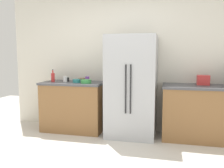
{
  "coord_description": "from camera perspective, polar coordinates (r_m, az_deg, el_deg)",
  "views": [
    {
      "loc": [
        0.84,
        -2.75,
        1.45
      ],
      "look_at": [
        0.08,
        0.45,
        1.05
      ],
      "focal_mm": 38.85,
      "sensor_mm": 36.0,
      "label": 1
    }
  ],
  "objects": [
    {
      "name": "bowl_b",
      "position": [
        4.4,
        -6.13,
        0.6
      ],
      "size": [
        0.19,
        0.19,
        0.06
      ],
      "primitive_type": "cylinder",
      "color": "green",
      "rests_on": "counter_left"
    },
    {
      "name": "counter_right",
      "position": [
        4.41,
        21.59,
        -6.39
      ],
      "size": [
        1.51,
        0.65,
        0.93
      ],
      "color": "olive",
      "rests_on": "ground_plane"
    },
    {
      "name": "cup_b",
      "position": [
        4.55,
        -5.83,
        1.1
      ],
      "size": [
        0.08,
        0.08,
        0.11
      ],
      "primitive_type": "cylinder",
      "color": "purple",
      "rests_on": "counter_left"
    },
    {
      "name": "counter_left",
      "position": [
        4.71,
        -8.99,
        -5.15
      ],
      "size": [
        1.17,
        0.65,
        0.93
      ],
      "color": "olive",
      "rests_on": "ground_plane"
    },
    {
      "name": "kitchen_back_panel",
      "position": [
        4.7,
        3.08,
        5.94
      ],
      "size": [
        4.64,
        0.1,
        2.73
      ],
      "primitive_type": "cube",
      "color": "silver",
      "rests_on": "ground_plane"
    },
    {
      "name": "cup_a",
      "position": [
        4.74,
        -10.56,
        1.05
      ],
      "size": [
        0.08,
        0.08,
        0.08
      ],
      "primitive_type": "cylinder",
      "color": "black",
      "rests_on": "counter_left"
    },
    {
      "name": "bottle_a",
      "position": [
        4.73,
        -13.73,
        1.57
      ],
      "size": [
        0.07,
        0.07,
        0.24
      ],
      "color": "red",
      "rests_on": "counter_left"
    },
    {
      "name": "cup_c",
      "position": [
        4.64,
        -10.97,
        1.12
      ],
      "size": [
        0.08,
        0.08,
        0.11
      ],
      "primitive_type": "cylinder",
      "color": "white",
      "rests_on": "counter_left"
    },
    {
      "name": "bowl_a",
      "position": [
        4.71,
        -7.07,
        1.0
      ],
      "size": [
        0.16,
        0.16,
        0.06
      ],
      "primitive_type": "cylinder",
      "color": "brown",
      "rests_on": "counter_left"
    },
    {
      "name": "bowl_c",
      "position": [
        4.53,
        -8.33,
        0.74
      ],
      "size": [
        0.14,
        0.14,
        0.06
      ],
      "primitive_type": "cylinder",
      "color": "teal",
      "rests_on": "counter_left"
    },
    {
      "name": "refrigerator",
      "position": [
        4.29,
        4.62,
        -0.56
      ],
      "size": [
        0.86,
        0.73,
        1.78
      ],
      "color": "#B2B5BA",
      "rests_on": "ground_plane"
    },
    {
      "name": "toaster",
      "position": [
        4.41,
        20.65,
        0.87
      ],
      "size": [
        0.2,
        0.16,
        0.17
      ],
      "primitive_type": "cube",
      "color": "red",
      "rests_on": "counter_right"
    }
  ]
}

